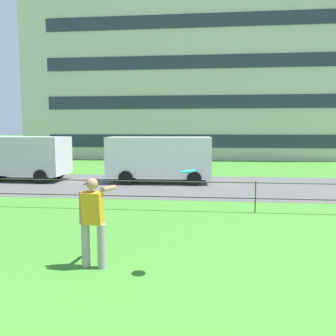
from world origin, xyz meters
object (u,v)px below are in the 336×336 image
at_px(panel_van_left, 18,156).
at_px(panel_van_center, 160,157).
at_px(frisbee, 188,171).
at_px(apartment_building_background, 203,58).
at_px(person_thrower, 93,219).

height_order(panel_van_left, panel_van_center, same).
xyz_separation_m(frisbee, panel_van_center, (-1.85, 10.55, -0.60)).
relative_size(panel_van_left, panel_van_center, 1.00).
relative_size(frisbee, panel_van_left, 0.06).
distance_m(panel_van_center, apartment_building_background, 21.96).
bearing_deg(panel_van_center, person_thrower, -89.64).
bearing_deg(apartment_building_background, frisbee, -90.32).
distance_m(frisbee, panel_van_left, 13.94).
xyz_separation_m(person_thrower, panel_van_center, (-0.07, 10.44, 0.34)).
distance_m(frisbee, panel_van_center, 10.73).
xyz_separation_m(frisbee, panel_van_left, (-9.14, 10.51, -0.60)).
distance_m(person_thrower, apartment_building_background, 31.87).
relative_size(person_thrower, panel_van_left, 0.34).
xyz_separation_m(panel_van_left, apartment_building_background, (9.31, 20.10, 8.73)).
relative_size(frisbee, panel_van_center, 0.06).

